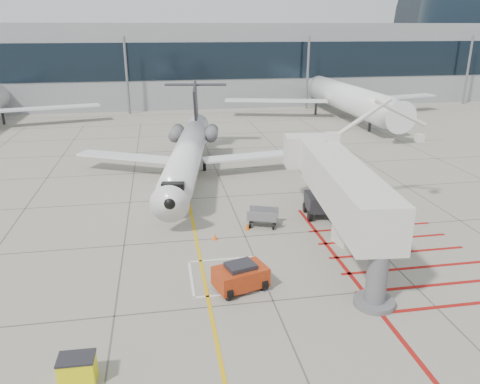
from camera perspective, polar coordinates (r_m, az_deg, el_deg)
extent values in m
plane|color=gray|center=(28.26, 2.11, -8.81)|extent=(260.00, 260.00, 0.00)
cone|color=#F4590C|center=(31.29, -3.08, -5.44)|extent=(0.32, 0.32, 0.44)
cone|color=#DD550B|center=(32.74, 0.87, -4.20)|extent=(0.35, 0.35, 0.48)
cube|color=gray|center=(95.76, -0.68, 15.67)|extent=(180.00, 28.00, 14.00)
cube|color=black|center=(81.88, 0.95, 15.72)|extent=(180.00, 0.10, 6.00)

